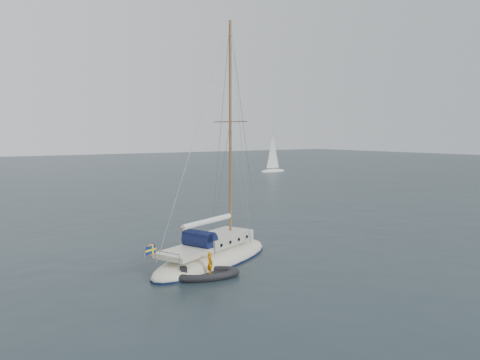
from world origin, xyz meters
TOP-DOWN VIEW (x-y plane):
  - ground at (0.00, 0.00)m, footprint 300.00×300.00m
  - sailboat at (-3.43, -0.05)m, footprint 10.56×3.16m
  - dinghy at (-3.75, 1.93)m, footprint 2.48×1.12m
  - rib at (-5.29, -2.39)m, footprint 3.71×1.69m
  - distant_yacht_b at (41.13, 50.29)m, footprint 6.28×3.35m

SIDE VIEW (x-z plane):
  - ground at x=0.00m, z-range 0.00..0.00m
  - dinghy at x=-3.75m, z-range -0.02..0.33m
  - rib at x=-5.29m, z-range -0.48..0.93m
  - sailboat at x=-3.43m, z-range -6.39..8.66m
  - distant_yacht_b at x=41.13m, z-range -0.60..7.71m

